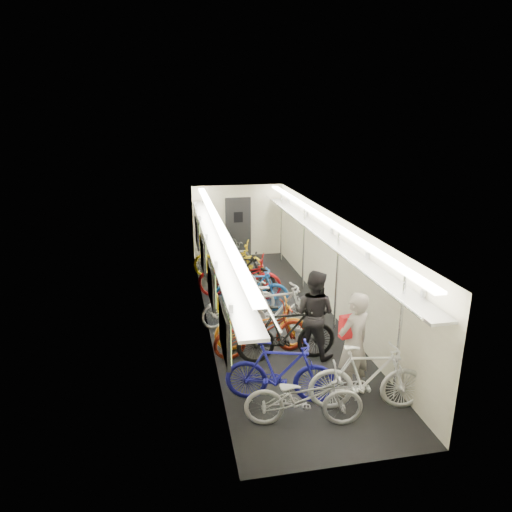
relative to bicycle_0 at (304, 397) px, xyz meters
name	(u,v)px	position (x,y,z in m)	size (l,w,h in m)	color
train_car_shell	(249,241)	(0.01, 4.75, 1.18)	(10.00, 10.00, 10.00)	black
bicycle_0	(304,397)	(0.00, 0.00, 0.00)	(0.63, 1.81, 0.95)	#A9A8AD
bicycle_1	(281,371)	(-0.20, 0.65, 0.08)	(0.52, 1.84, 1.11)	navy
bicycle_2	(261,331)	(-0.21, 2.24, 0.03)	(0.67, 1.93, 1.01)	maroon
bicycle_3	(286,333)	(0.22, 1.92, 0.11)	(0.55, 1.94, 1.16)	black
bicycle_4	(262,326)	(-0.14, 2.48, 0.03)	(0.67, 1.92, 1.01)	orange
bicycle_5	(276,311)	(0.28, 2.98, 0.11)	(0.55, 1.94, 1.16)	silver
bicycle_6	(239,302)	(-0.41, 3.77, 0.02)	(0.66, 1.89, 0.99)	silver
bicycle_7	(251,290)	(-0.04, 4.33, 0.08)	(0.53, 1.86, 1.12)	#1A509C
bicycle_8	(239,277)	(-0.17, 5.26, 0.10)	(0.77, 2.20, 1.16)	maroon
bicycle_9	(239,272)	(-0.11, 5.64, 0.11)	(0.55, 1.95, 1.17)	black
bicycle_10	(228,260)	(-0.26, 6.87, 0.07)	(0.72, 2.08, 1.09)	gold
bicycle_11	(368,378)	(1.11, 0.18, 0.09)	(0.53, 1.89, 1.14)	white
bicycle_12	(224,257)	(-0.31, 7.42, -0.01)	(0.62, 1.77, 0.93)	slate
passenger_near	(353,344)	(1.03, 0.65, 0.45)	(0.67, 0.44, 1.85)	gray
passenger_mid	(314,314)	(0.80, 2.05, 0.41)	(0.86, 0.67, 1.76)	black
backpack	(348,327)	(0.90, 0.61, 0.80)	(0.26, 0.14, 0.38)	#AF1115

